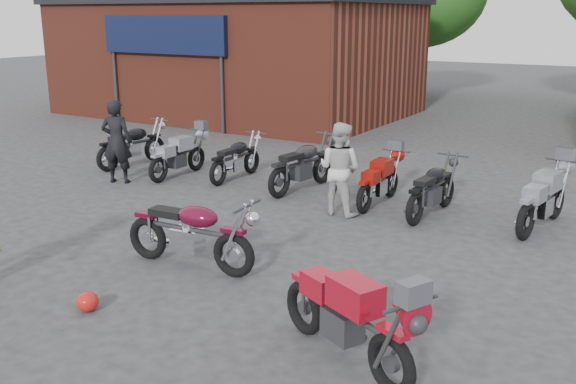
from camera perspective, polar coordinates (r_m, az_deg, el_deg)
The scene contains 16 objects.
ground at distance 8.92m, azimuth -9.77°, elevation -8.77°, with size 90.00×90.00×0.00m, color #2D2D30.
brick_building at distance 24.77m, azimuth -4.41°, elevation 11.70°, with size 12.00×8.00×4.00m, color maroon.
tree_0 at distance 34.14m, azimuth -3.41°, elevation 16.28°, with size 6.56×6.56×8.20m, color #215516, non-canonical shape.
tree_1 at distance 29.93m, azimuth 11.44°, elevation 15.36°, with size 5.92×5.92×7.40m, color #215516, non-canonical shape.
vintage_motorcycle at distance 9.47m, azimuth -8.61°, elevation -3.23°, with size 2.13×0.70×1.24m, color #510A1E, non-canonical shape.
sportbike at distance 6.92m, azimuth 5.28°, elevation -10.56°, with size 2.07×0.68×1.20m, color #A70D20, non-canonical shape.
helmet at distance 8.60m, azimuth -17.37°, elevation -9.30°, with size 0.28×0.28×0.26m, color #B51813.
person_dark at distance 14.66m, azimuth -14.99°, elevation 4.37°, with size 0.68×0.45×1.86m, color black.
person_light at distance 11.94m, azimuth 4.61°, elevation 2.08°, with size 0.85×0.66×1.74m, color beige.
row_bike_0 at distance 16.29m, azimuth -13.64°, elevation 4.29°, with size 2.01×0.66×1.17m, color black, non-canonical shape.
row_bike_1 at distance 15.02m, azimuth -9.70°, elevation 3.42°, with size 1.87×0.62×1.09m, color #9A9DA8, non-canonical shape.
row_bike_2 at distance 14.59m, azimuth -4.63°, elevation 3.18°, with size 1.82×0.60×1.06m, color black, non-canonical shape.
row_bike_3 at distance 13.60m, azimuth 1.35°, elevation 2.67°, with size 2.10×0.69×1.22m, color black, non-canonical shape.
row_bike_4 at distance 12.69m, azimuth 8.13°, elevation 1.21°, with size 1.83×0.60×1.06m, color #A1140D, non-canonical shape.
row_bike_5 at distance 12.16m, azimuth 12.75°, elevation 0.52°, with size 1.95×0.64×1.13m, color black, non-canonical shape.
row_bike_6 at distance 11.97m, azimuth 21.79°, elevation -0.30°, with size 2.07×0.68×1.20m, color gray, non-canonical shape.
Camera 1 is at (5.45, -6.05, 3.63)m, focal length 40.00 mm.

